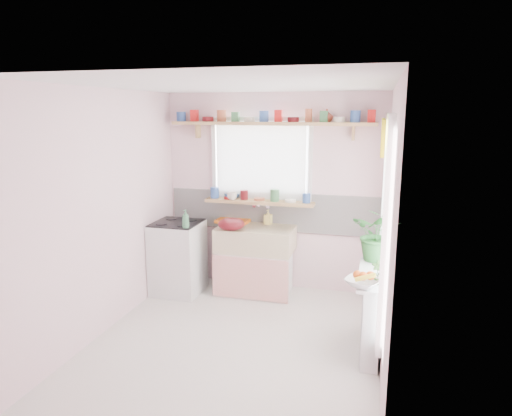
# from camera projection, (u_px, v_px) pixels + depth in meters

# --- Properties ---
(room) EXTENTS (3.20, 3.20, 3.20)m
(room) POSITION_uv_depth(u_px,v_px,m) (317.00, 196.00, 4.94)
(room) COLOR silver
(room) RESTS_ON ground
(sink_unit) EXTENTS (0.95, 0.65, 1.11)m
(sink_unit) POSITION_uv_depth(u_px,v_px,m) (255.00, 260.00, 5.75)
(sink_unit) COLOR white
(sink_unit) RESTS_ON ground
(cooker) EXTENTS (0.58, 0.58, 0.93)m
(cooker) POSITION_uv_depth(u_px,v_px,m) (178.00, 257.00, 5.76)
(cooker) COLOR white
(cooker) RESTS_ON ground
(radiator_ledge) EXTENTS (0.22, 0.95, 0.78)m
(radiator_ledge) POSITION_uv_depth(u_px,v_px,m) (372.00, 311.00, 4.36)
(radiator_ledge) COLOR white
(radiator_ledge) RESTS_ON ground
(windowsill) EXTENTS (1.40, 0.22, 0.04)m
(windowsill) POSITION_uv_depth(u_px,v_px,m) (259.00, 202.00, 5.78)
(windowsill) COLOR tan
(windowsill) RESTS_ON room
(pine_shelf) EXTENTS (2.52, 0.24, 0.04)m
(pine_shelf) POSITION_uv_depth(u_px,v_px,m) (271.00, 124.00, 5.53)
(pine_shelf) COLOR tan
(pine_shelf) RESTS_ON room
(shelf_crockery) EXTENTS (2.47, 0.11, 0.12)m
(shelf_crockery) POSITION_uv_depth(u_px,v_px,m) (271.00, 117.00, 5.51)
(shelf_crockery) COLOR #3359A5
(shelf_crockery) RESTS_ON pine_shelf
(sill_crockery) EXTENTS (1.35, 0.11, 0.12)m
(sill_crockery) POSITION_uv_depth(u_px,v_px,m) (258.00, 196.00, 5.77)
(sill_crockery) COLOR #3359A5
(sill_crockery) RESTS_ON windowsill
(dish_tray) EXTENTS (0.44, 0.34, 0.04)m
(dish_tray) POSITION_uv_depth(u_px,v_px,m) (234.00, 220.00, 5.95)
(dish_tray) COLOR orange
(dish_tray) RESTS_ON sink_unit
(colander) EXTENTS (0.33, 0.33, 0.15)m
(colander) POSITION_uv_depth(u_px,v_px,m) (231.00, 224.00, 5.53)
(colander) COLOR #5C0F15
(colander) RESTS_ON sink_unit
(jade_plant) EXTENTS (0.63, 0.60, 0.55)m
(jade_plant) POSITION_uv_depth(u_px,v_px,m) (379.00, 234.00, 4.59)
(jade_plant) COLOR #29672C
(jade_plant) RESTS_ON radiator_ledge
(fruit_bowl) EXTENTS (0.38, 0.38, 0.07)m
(fruit_bowl) POSITION_uv_depth(u_px,v_px,m) (363.00, 282.00, 3.96)
(fruit_bowl) COLOR silver
(fruit_bowl) RESTS_ON radiator_ledge
(herb_pot) EXTENTS (0.12, 0.08, 0.21)m
(herb_pot) POSITION_uv_depth(u_px,v_px,m) (378.00, 273.00, 3.99)
(herb_pot) COLOR #346026
(herb_pot) RESTS_ON radiator_ledge
(soap_bottle_sink) EXTENTS (0.10, 0.10, 0.19)m
(soap_bottle_sink) POSITION_uv_depth(u_px,v_px,m) (268.00, 217.00, 5.81)
(soap_bottle_sink) COLOR #EAD868
(soap_bottle_sink) RESTS_ON sink_unit
(sill_cup) EXTENTS (0.13, 0.13, 0.10)m
(sill_cup) POSITION_uv_depth(u_px,v_px,m) (232.00, 196.00, 5.80)
(sill_cup) COLOR silver
(sill_cup) RESTS_ON windowsill
(sill_bowl) EXTENTS (0.22, 0.22, 0.06)m
(sill_bowl) POSITION_uv_depth(u_px,v_px,m) (232.00, 196.00, 5.92)
(sill_bowl) COLOR #2E5B96
(sill_bowl) RESTS_ON windowsill
(shelf_vase) EXTENTS (0.19, 0.19, 0.15)m
(shelf_vase) POSITION_uv_depth(u_px,v_px,m) (327.00, 116.00, 5.40)
(shelf_vase) COLOR #A84733
(shelf_vase) RESTS_ON pine_shelf
(cooker_bottle) EXTENTS (0.10, 0.10, 0.22)m
(cooker_bottle) POSITION_uv_depth(u_px,v_px,m) (186.00, 219.00, 5.38)
(cooker_bottle) COLOR #3F7E52
(cooker_bottle) RESTS_ON cooker
(fruit) EXTENTS (0.20, 0.14, 0.10)m
(fruit) POSITION_uv_depth(u_px,v_px,m) (364.00, 276.00, 3.95)
(fruit) COLOR #D64F12
(fruit) RESTS_ON fruit_bowl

